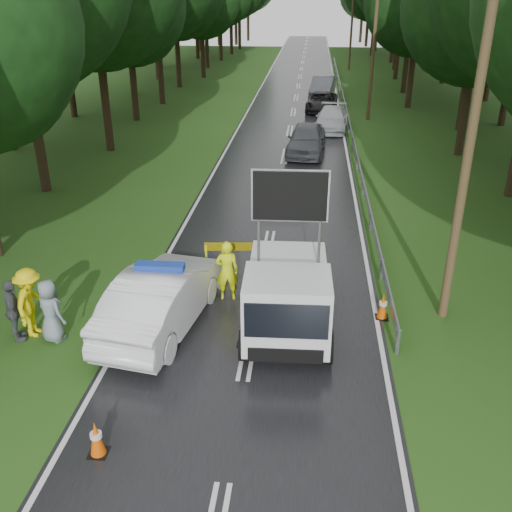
# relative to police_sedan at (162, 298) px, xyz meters

# --- Properties ---
(ground) EXTENTS (160.00, 160.00, 0.00)m
(ground) POSITION_rel_police_sedan_xyz_m (2.40, -0.74, -0.85)
(ground) COLOR #244614
(ground) RESTS_ON ground
(road) EXTENTS (7.00, 140.00, 0.02)m
(road) POSITION_rel_police_sedan_xyz_m (2.40, 29.26, -0.84)
(road) COLOR black
(road) RESTS_ON ground
(guardrail) EXTENTS (0.12, 60.06, 0.70)m
(guardrail) POSITION_rel_police_sedan_xyz_m (6.10, 28.93, -0.30)
(guardrail) COLOR gray
(guardrail) RESTS_ON ground
(utility_pole_near) EXTENTS (1.40, 0.24, 10.00)m
(utility_pole_near) POSITION_rel_police_sedan_xyz_m (7.60, 1.26, 4.21)
(utility_pole_near) COLOR #4B3B23
(utility_pole_near) RESTS_ON ground
(utility_pole_mid) EXTENTS (1.40, 0.24, 10.00)m
(utility_pole_mid) POSITION_rel_police_sedan_xyz_m (7.60, 27.26, 4.21)
(utility_pole_mid) COLOR #4B3B23
(utility_pole_mid) RESTS_ON ground
(utility_pole_far) EXTENTS (1.40, 0.24, 10.00)m
(utility_pole_far) POSITION_rel_police_sedan_xyz_m (7.60, 53.26, 4.21)
(utility_pole_far) COLOR #4B3B23
(utility_pole_far) RESTS_ON ground
(police_sedan) EXTENTS (2.61, 5.36, 1.86)m
(police_sedan) POSITION_rel_police_sedan_xyz_m (0.00, 0.00, 0.00)
(police_sedan) COLOR white
(police_sedan) RESTS_ON ground
(work_truck) EXTENTS (2.38, 5.07, 3.98)m
(work_truck) POSITION_rel_police_sedan_xyz_m (3.30, 0.15, 0.23)
(work_truck) COLOR gray
(work_truck) RESTS_ON ground
(barrier) EXTENTS (2.72, 0.35, 1.13)m
(barrier) POSITION_rel_police_sedan_xyz_m (1.94, 3.17, 0.00)
(barrier) COLOR #D4DB0B
(barrier) RESTS_ON ground
(officer) EXTENTS (0.73, 0.53, 1.83)m
(officer) POSITION_rel_police_sedan_xyz_m (1.50, 1.61, 0.07)
(officer) COLOR #E3FD0D
(officer) RESTS_ON ground
(civilian) EXTENTS (0.99, 0.91, 1.66)m
(civilian) POSITION_rel_police_sedan_xyz_m (3.12, -0.24, -0.02)
(civilian) COLOR #1C36B7
(civilian) RESTS_ON ground
(bystander_left) EXTENTS (0.76, 1.26, 1.90)m
(bystander_left) POSITION_rel_police_sedan_xyz_m (-3.27, -0.74, 0.10)
(bystander_left) COLOR yellow
(bystander_left) RESTS_ON ground
(bystander_mid) EXTENTS (0.83, 1.08, 1.71)m
(bystander_mid) POSITION_rel_police_sedan_xyz_m (-3.61, -1.03, 0.00)
(bystander_mid) COLOR #46484E
(bystander_mid) RESTS_ON ground
(bystander_right) EXTENTS (1.00, 0.89, 1.71)m
(bystander_right) POSITION_rel_police_sedan_xyz_m (-2.67, -0.94, 0.01)
(bystander_right) COLOR gray
(bystander_right) RESTS_ON ground
(queue_car_first) EXTENTS (2.28, 4.95, 1.64)m
(queue_car_first) POSITION_rel_police_sedan_xyz_m (3.52, 17.83, -0.03)
(queue_car_first) COLOR #393C40
(queue_car_first) RESTS_ON ground
(queue_car_second) EXTENTS (2.35, 4.93, 1.39)m
(queue_car_second) POSITION_rel_police_sedan_xyz_m (5.00, 23.83, -0.16)
(queue_car_second) COLOR #A7A9AF
(queue_car_second) RESTS_ON ground
(queue_car_third) EXTENTS (2.46, 4.89, 1.33)m
(queue_car_third) POSITION_rel_police_sedan_xyz_m (4.45, 29.83, -0.19)
(queue_car_third) COLOR black
(queue_car_third) RESTS_ON ground
(queue_car_fourth) EXTENTS (2.30, 5.05, 1.61)m
(queue_car_fourth) POSITION_rel_police_sedan_xyz_m (4.54, 35.88, -0.05)
(queue_car_fourth) COLOR #393C40
(queue_car_fourth) RESTS_ON ground
(cone_near_left) EXTENTS (0.38, 0.38, 0.80)m
(cone_near_left) POSITION_rel_police_sedan_xyz_m (-0.16, -4.74, -0.46)
(cone_near_left) COLOR black
(cone_near_left) RESTS_ON ground
(cone_center) EXTENTS (0.36, 0.36, 0.75)m
(cone_center) POSITION_rel_police_sedan_xyz_m (2.24, -0.74, -0.49)
(cone_center) COLOR black
(cone_center) RESTS_ON ground
(cone_far) EXTENTS (0.32, 0.32, 0.69)m
(cone_far) POSITION_rel_police_sedan_xyz_m (3.44, 4.26, -0.52)
(cone_far) COLOR black
(cone_far) RESTS_ON ground
(cone_left_mid) EXTENTS (0.36, 0.36, 0.77)m
(cone_left_mid) POSITION_rel_police_sedan_xyz_m (-1.00, 1.95, -0.48)
(cone_left_mid) COLOR black
(cone_left_mid) RESTS_ON ground
(cone_right) EXTENTS (0.36, 0.36, 0.76)m
(cone_right) POSITION_rel_police_sedan_xyz_m (5.90, 0.95, -0.48)
(cone_right) COLOR black
(cone_right) RESTS_ON ground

